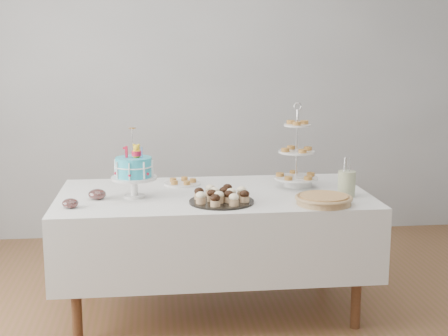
{
  "coord_description": "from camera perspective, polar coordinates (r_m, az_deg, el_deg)",
  "views": [
    {
      "loc": [
        -0.37,
        -3.47,
        1.66
      ],
      "look_at": [
        0.07,
        0.3,
        0.93
      ],
      "focal_mm": 50.0,
      "sensor_mm": 36.0,
      "label": 1
    }
  ],
  "objects": [
    {
      "name": "jam_bowl_b",
      "position": [
        3.8,
        -11.52,
        -2.39
      ],
      "size": [
        0.11,
        0.11,
        0.06
      ],
      "color": "silver",
      "rests_on": "table"
    },
    {
      "name": "plate_stack",
      "position": [
        4.11,
        6.78,
        -1.15
      ],
      "size": [
        0.19,
        0.19,
        0.07
      ],
      "color": "white",
      "rests_on": "table"
    },
    {
      "name": "table",
      "position": [
        3.95,
        -0.97,
        -5.51
      ],
      "size": [
        1.92,
        1.02,
        0.77
      ],
      "color": "silver",
      "rests_on": "floor"
    },
    {
      "name": "utensil_pitcher",
      "position": [
        3.86,
        11.15,
        -1.32
      ],
      "size": [
        0.11,
        0.11,
        0.24
      ],
      "rotation": [
        0.0,
        0.0,
        0.16
      ],
      "color": "beige",
      "rests_on": "table"
    },
    {
      "name": "jam_bowl_a",
      "position": [
        3.63,
        -13.88,
        -3.17
      ],
      "size": [
        0.09,
        0.09,
        0.05
      ],
      "color": "silver",
      "rests_on": "table"
    },
    {
      "name": "walls",
      "position": [
        3.5,
        -0.53,
        5.86
      ],
      "size": [
        5.04,
        4.04,
        2.7
      ],
      "color": "#949699",
      "rests_on": "floor"
    },
    {
      "name": "floor",
      "position": [
        3.86,
        -0.49,
        -14.52
      ],
      "size": [
        5.0,
        5.0,
        0.0
      ],
      "primitive_type": "plane",
      "color": "brown",
      "rests_on": "ground"
    },
    {
      "name": "pie",
      "position": [
        3.65,
        9.1,
        -2.83
      ],
      "size": [
        0.33,
        0.33,
        0.05
      ],
      "color": "tan",
      "rests_on": "table"
    },
    {
      "name": "tiered_stand",
      "position": [
        4.04,
        6.66,
        1.44
      ],
      "size": [
        0.28,
        0.28,
        0.55
      ],
      "color": "silver",
      "rests_on": "table"
    },
    {
      "name": "birthday_cake",
      "position": [
        3.79,
        -8.22,
        -1.0
      ],
      "size": [
        0.27,
        0.27,
        0.42
      ],
      "rotation": [
        0.0,
        0.0,
        -0.2
      ],
      "color": "white",
      "rests_on": "table"
    },
    {
      "name": "pastry_plate",
      "position": [
        4.14,
        -3.82,
        -1.3
      ],
      "size": [
        0.24,
        0.24,
        0.04
      ],
      "color": "white",
      "rests_on": "table"
    },
    {
      "name": "cupcake_tray",
      "position": [
        3.64,
        -0.22,
        -2.54
      ],
      "size": [
        0.38,
        0.38,
        0.09
      ],
      "color": "black",
      "rests_on": "table"
    }
  ]
}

